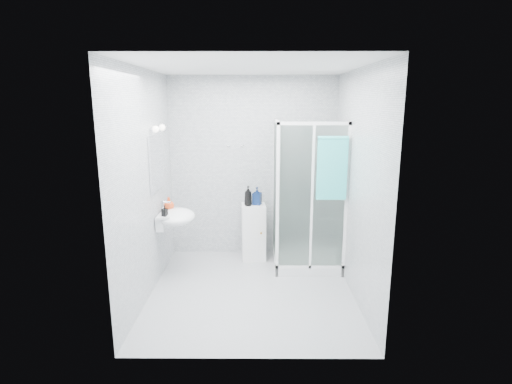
{
  "coord_description": "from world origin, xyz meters",
  "views": [
    {
      "loc": [
        0.08,
        -4.44,
        2.23
      ],
      "look_at": [
        0.05,
        0.35,
        1.15
      ],
      "focal_mm": 28.0,
      "sensor_mm": 36.0,
      "label": 1
    }
  ],
  "objects_px": {
    "wall_basin": "(175,217)",
    "shampoo_bottle_a": "(248,196)",
    "hand_towel": "(332,167)",
    "shampoo_bottle_b": "(257,196)",
    "shower_enclosure": "(301,235)",
    "soap_dispenser_orange": "(169,204)",
    "storage_cabinet": "(254,232)",
    "soap_dispenser_black": "(165,211)"
  },
  "relations": [
    {
      "from": "shampoo_bottle_a",
      "to": "soap_dispenser_orange",
      "type": "height_order",
      "value": "shampoo_bottle_a"
    },
    {
      "from": "wall_basin",
      "to": "shampoo_bottle_a",
      "type": "bearing_deg",
      "value": 30.61
    },
    {
      "from": "shampoo_bottle_a",
      "to": "soap_dispenser_orange",
      "type": "bearing_deg",
      "value": -156.49
    },
    {
      "from": "wall_basin",
      "to": "shampoo_bottle_b",
      "type": "relative_size",
      "value": 2.21
    },
    {
      "from": "shower_enclosure",
      "to": "wall_basin",
      "type": "xyz_separation_m",
      "value": [
        -1.66,
        -0.32,
        0.35
      ]
    },
    {
      "from": "shower_enclosure",
      "to": "shampoo_bottle_a",
      "type": "distance_m",
      "value": 0.92
    },
    {
      "from": "shower_enclosure",
      "to": "hand_towel",
      "type": "xyz_separation_m",
      "value": [
        0.31,
        -0.4,
        1.02
      ]
    },
    {
      "from": "hand_towel",
      "to": "soap_dispenser_black",
      "type": "relative_size",
      "value": 5.8
    },
    {
      "from": "hand_towel",
      "to": "shampoo_bottle_b",
      "type": "distance_m",
      "value": 1.27
    },
    {
      "from": "hand_towel",
      "to": "wall_basin",
      "type": "bearing_deg",
      "value": 177.52
    },
    {
      "from": "shower_enclosure",
      "to": "storage_cabinet",
      "type": "height_order",
      "value": "shower_enclosure"
    },
    {
      "from": "soap_dispenser_orange",
      "to": "soap_dispenser_black",
      "type": "height_order",
      "value": "soap_dispenser_orange"
    },
    {
      "from": "hand_towel",
      "to": "soap_dispenser_black",
      "type": "xyz_separation_m",
      "value": [
        -2.05,
        -0.09,
        -0.53
      ]
    },
    {
      "from": "shampoo_bottle_b",
      "to": "shower_enclosure",
      "type": "bearing_deg",
      "value": -25.84
    },
    {
      "from": "storage_cabinet",
      "to": "hand_towel",
      "type": "height_order",
      "value": "hand_towel"
    },
    {
      "from": "hand_towel",
      "to": "shower_enclosure",
      "type": "bearing_deg",
      "value": 127.49
    },
    {
      "from": "shower_enclosure",
      "to": "soap_dispenser_orange",
      "type": "relative_size",
      "value": 11.68
    },
    {
      "from": "wall_basin",
      "to": "hand_towel",
      "type": "relative_size",
      "value": 0.72
    },
    {
      "from": "hand_towel",
      "to": "shampoo_bottle_b",
      "type": "bearing_deg",
      "value": 142.78
    },
    {
      "from": "hand_towel",
      "to": "storage_cabinet",
      "type": "bearing_deg",
      "value": 144.95
    },
    {
      "from": "shampoo_bottle_b",
      "to": "soap_dispenser_orange",
      "type": "distance_m",
      "value": 1.25
    },
    {
      "from": "hand_towel",
      "to": "shampoo_bottle_b",
      "type": "height_order",
      "value": "hand_towel"
    },
    {
      "from": "soap_dispenser_orange",
      "to": "soap_dispenser_black",
      "type": "distance_m",
      "value": 0.28
    },
    {
      "from": "hand_towel",
      "to": "soap_dispenser_black",
      "type": "height_order",
      "value": "hand_towel"
    },
    {
      "from": "shower_enclosure",
      "to": "hand_towel",
      "type": "height_order",
      "value": "shower_enclosure"
    },
    {
      "from": "storage_cabinet",
      "to": "soap_dispenser_black",
      "type": "distance_m",
      "value": 1.43
    },
    {
      "from": "storage_cabinet",
      "to": "soap_dispenser_black",
      "type": "height_order",
      "value": "soap_dispenser_black"
    },
    {
      "from": "wall_basin",
      "to": "hand_towel",
      "type": "xyz_separation_m",
      "value": [
        1.96,
        -0.09,
        0.67
      ]
    },
    {
      "from": "storage_cabinet",
      "to": "shampoo_bottle_a",
      "type": "bearing_deg",
      "value": -152.73
    },
    {
      "from": "hand_towel",
      "to": "soap_dispenser_orange",
      "type": "xyz_separation_m",
      "value": [
        -2.06,
        0.19,
        -0.51
      ]
    },
    {
      "from": "shower_enclosure",
      "to": "hand_towel",
      "type": "relative_size",
      "value": 2.56
    },
    {
      "from": "storage_cabinet",
      "to": "soap_dispenser_black",
      "type": "xyz_separation_m",
      "value": [
        -1.08,
        -0.77,
        0.53
      ]
    },
    {
      "from": "wall_basin",
      "to": "soap_dispenser_black",
      "type": "height_order",
      "value": "wall_basin"
    },
    {
      "from": "wall_basin",
      "to": "shampoo_bottle_a",
      "type": "relative_size",
      "value": 1.97
    },
    {
      "from": "wall_basin",
      "to": "soap_dispenser_black",
      "type": "relative_size",
      "value": 4.16
    },
    {
      "from": "storage_cabinet",
      "to": "hand_towel",
      "type": "bearing_deg",
      "value": -39.42
    },
    {
      "from": "shampoo_bottle_b",
      "to": "soap_dispenser_orange",
      "type": "height_order",
      "value": "shampoo_bottle_b"
    },
    {
      "from": "storage_cabinet",
      "to": "wall_basin",
      "type": "bearing_deg",
      "value": -153.69
    },
    {
      "from": "storage_cabinet",
      "to": "hand_towel",
      "type": "xyz_separation_m",
      "value": [
        0.97,
        -0.68,
        1.06
      ]
    },
    {
      "from": "storage_cabinet",
      "to": "shampoo_bottle_b",
      "type": "distance_m",
      "value": 0.53
    },
    {
      "from": "shower_enclosure",
      "to": "shampoo_bottle_b",
      "type": "xyz_separation_m",
      "value": [
        -0.61,
        0.29,
        0.49
      ]
    },
    {
      "from": "wall_basin",
      "to": "soap_dispenser_orange",
      "type": "relative_size",
      "value": 3.27
    }
  ]
}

